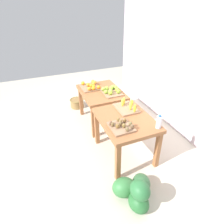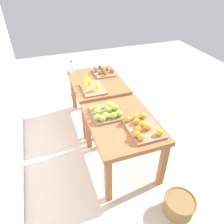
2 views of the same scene
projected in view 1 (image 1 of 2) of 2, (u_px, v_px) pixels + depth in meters
name	position (u px, v px, depth m)	size (l,w,h in m)	color
ground_plane	(112.00, 135.00, 3.81)	(8.00, 8.00, 0.00)	beige
back_wall	(179.00, 53.00, 3.49)	(4.40, 0.12, 3.00)	silver
display_table_left	(101.00, 96.00, 3.93)	(1.04, 0.80, 0.74)	#955C36
display_table_right	(125.00, 124.00, 3.04)	(1.04, 0.80, 0.74)	#955C36
orange_bin	(91.00, 86.00, 3.98)	(0.46, 0.37, 0.11)	#967153
apple_bin	(111.00, 91.00, 3.76)	(0.40, 0.38, 0.11)	#967153
banana_crate	(127.00, 107.00, 3.22)	(0.44, 0.32, 0.17)	#967153
kiwi_bin	(121.00, 126.00, 2.75)	(0.36, 0.33, 0.10)	#967153
water_bottle	(159.00, 122.00, 2.72)	(0.08, 0.08, 0.22)	silver
watermelon_pile	(135.00, 190.00, 2.51)	(0.61, 0.63, 0.49)	#26612F
wicker_basket	(77.00, 103.00, 4.76)	(0.35, 0.35, 0.21)	olive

